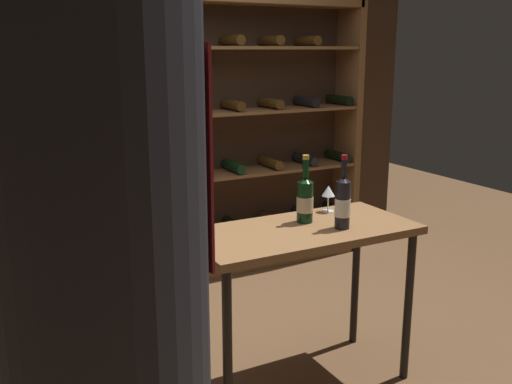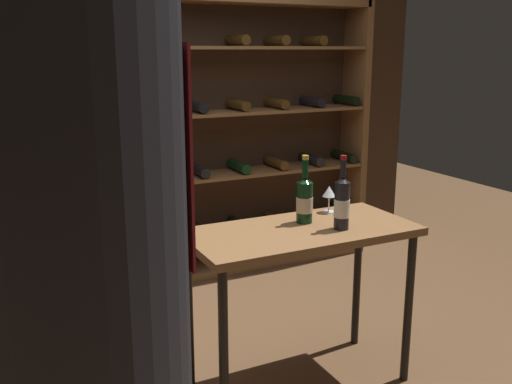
# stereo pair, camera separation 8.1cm
# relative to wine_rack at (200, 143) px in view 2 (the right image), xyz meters

# --- Properties ---
(ground_plane) EXTENTS (9.53, 9.53, 0.00)m
(ground_plane) POSITION_rel_wine_rack_xyz_m (-0.33, -1.56, -1.05)
(ground_plane) COLOR brown
(back_wall) EXTENTS (4.76, 0.10, 2.97)m
(back_wall) POSITION_rel_wine_rack_xyz_m (-0.33, 0.21, 0.44)
(back_wall) COLOR #3D2B1E
(back_wall) RESTS_ON ground
(wine_rack) EXTENTS (2.93, 0.32, 2.12)m
(wine_rack) POSITION_rel_wine_rack_xyz_m (0.00, 0.00, 0.00)
(wine_rack) COLOR brown
(wine_rack) RESTS_ON ground
(tasting_table) EXTENTS (1.15, 0.55, 0.87)m
(tasting_table) POSITION_rel_wine_rack_xyz_m (-0.11, -1.68, -0.29)
(tasting_table) COLOR brown
(tasting_table) RESTS_ON ground
(person_guest_plum_blouse) EXTENTS (0.49, 0.48, 2.04)m
(person_guest_plum_blouse) POSITION_rel_wine_rack_xyz_m (-1.33, -2.74, 0.08)
(person_guest_plum_blouse) COLOR black
(person_guest_plum_blouse) RESTS_ON ground
(wine_bottle_red_label) EXTENTS (0.08, 0.08, 0.37)m
(wine_bottle_red_label) POSITION_rel_wine_rack_xyz_m (0.06, -1.77, -0.05)
(wine_bottle_red_label) COLOR black
(wine_bottle_red_label) RESTS_ON tasting_table
(wine_bottle_gold_foil) EXTENTS (0.09, 0.09, 0.35)m
(wine_bottle_gold_foil) POSITION_rel_wine_rack_xyz_m (-0.04, -1.60, -0.06)
(wine_bottle_gold_foil) COLOR black
(wine_bottle_gold_foil) RESTS_ON tasting_table
(wine_glass_stemmed_center) EXTENTS (0.07, 0.07, 0.15)m
(wine_glass_stemmed_center) POSITION_rel_wine_rack_xyz_m (0.18, -1.49, -0.07)
(wine_glass_stemmed_center) COLOR silver
(wine_glass_stemmed_center) RESTS_ON tasting_table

